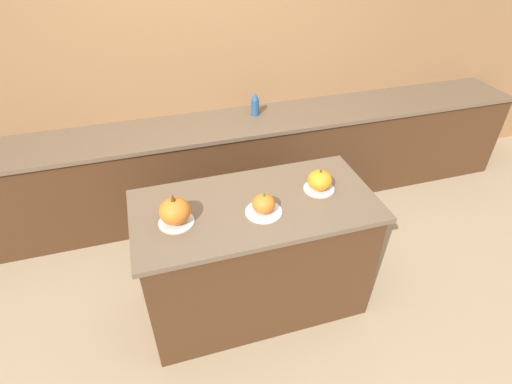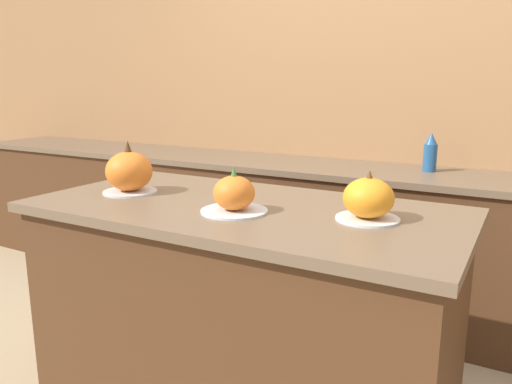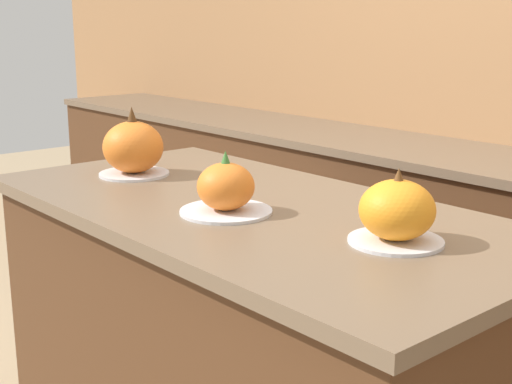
% 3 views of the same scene
% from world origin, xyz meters
% --- Properties ---
extents(ground_plane, '(12.00, 12.00, 0.00)m').
position_xyz_m(ground_plane, '(0.00, 0.00, 0.00)').
color(ground_plane, tan).
extents(wall_back, '(8.00, 0.06, 2.50)m').
position_xyz_m(wall_back, '(0.00, 1.58, 1.25)').
color(wall_back, '#9E7047').
rests_on(wall_back, ground_plane).
extents(kitchen_island, '(1.55, 0.77, 0.93)m').
position_xyz_m(kitchen_island, '(0.00, 0.00, 0.47)').
color(kitchen_island, '#4C2D19').
rests_on(kitchen_island, ground_plane).
extents(back_counter, '(6.00, 0.60, 0.88)m').
position_xyz_m(back_counter, '(0.00, 1.25, 0.44)').
color(back_counter, '#4C2D19').
rests_on(back_counter, ground_plane).
extents(pumpkin_cake_left, '(0.21, 0.21, 0.21)m').
position_xyz_m(pumpkin_cake_left, '(-0.50, -0.04, 1.01)').
color(pumpkin_cake_left, silver).
rests_on(pumpkin_cake_left, kitchen_island).
extents(pumpkin_cake_center, '(0.23, 0.23, 0.16)m').
position_xyz_m(pumpkin_cake_center, '(0.02, -0.10, 0.99)').
color(pumpkin_cake_center, silver).
rests_on(pumpkin_cake_center, kitchen_island).
extents(pumpkin_cake_right, '(0.20, 0.20, 0.16)m').
position_xyz_m(pumpkin_cake_right, '(0.45, 0.03, 0.99)').
color(pumpkin_cake_right, silver).
rests_on(pumpkin_cake_right, kitchen_island).
extents(bottle_tall, '(0.07, 0.07, 0.21)m').
position_xyz_m(bottle_tall, '(0.40, 1.33, 0.98)').
color(bottle_tall, '#235184').
rests_on(bottle_tall, back_counter).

